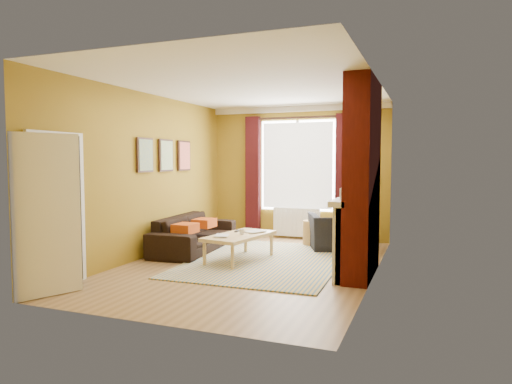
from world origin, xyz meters
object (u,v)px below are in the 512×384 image
at_px(coffee_table, 240,237).
at_px(wicker_stool, 313,233).
at_px(sofa, 195,233).
at_px(floor_lamp, 370,183).
at_px(armchair, 338,232).

height_order(coffee_table, wicker_stool, wicker_stool).
bearing_deg(sofa, coffee_table, -119.43).
relative_size(wicker_stool, floor_lamp, 0.31).
distance_m(sofa, coffee_table, 1.26).
height_order(coffee_table, floor_lamp, floor_lamp).
relative_size(armchair, coffee_table, 0.71).
xyz_separation_m(coffee_table, wicker_stool, (0.79, 1.80, -0.15)).
distance_m(coffee_table, floor_lamp, 2.85).
distance_m(coffee_table, wicker_stool, 1.97).
bearing_deg(coffee_table, wicker_stool, 76.57).
bearing_deg(floor_lamp, armchair, -135.97).
bearing_deg(armchair, coffee_table, 26.83).
bearing_deg(armchair, wicker_stool, -48.48).
height_order(sofa, wicker_stool, sofa).
bearing_deg(armchair, floor_lamp, -157.96).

